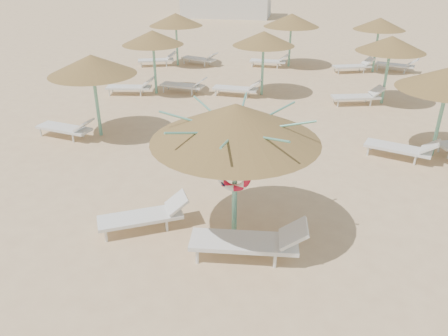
# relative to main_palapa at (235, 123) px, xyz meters

# --- Properties ---
(ground) EXTENTS (120.00, 120.00, 0.00)m
(ground) POSITION_rel_main_palapa_xyz_m (-0.35, -0.14, -2.63)
(ground) COLOR #DAB785
(ground) RESTS_ON ground
(main_palapa) EXTENTS (3.37, 3.37, 3.02)m
(main_palapa) POSITION_rel_main_palapa_xyz_m (0.00, 0.00, 0.00)
(main_palapa) COLOR #68B499
(main_palapa) RESTS_ON ground
(lounger_main_a) EXTENTS (2.04, 1.46, 0.73)m
(lounger_main_a) POSITION_rel_main_palapa_xyz_m (-1.97, -0.08, -2.28)
(lounger_main_a) COLOR white
(lounger_main_a) RESTS_ON ground
(lounger_main_b) EXTENTS (2.39, 0.91, 0.85)m
(lounger_main_b) POSITION_rel_main_palapa_xyz_m (0.47, -0.69, -2.23)
(lounger_main_b) COLOR white
(lounger_main_b) RESTS_ON ground
(palapa_field) EXTENTS (19.42, 14.52, 2.72)m
(palapa_field) POSITION_rel_main_palapa_xyz_m (1.04, 10.04, -0.32)
(palapa_field) COLOR #68B499
(palapa_field) RESTS_ON ground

